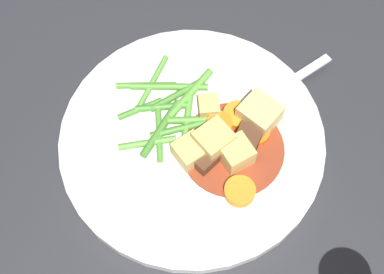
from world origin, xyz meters
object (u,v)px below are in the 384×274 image
(carrot_slice_1, at_px, (254,132))
(fork, at_px, (264,99))
(carrot_slice_3, at_px, (219,125))
(meat_chunk_1, at_px, (204,157))
(carrot_slice_0, at_px, (237,116))
(potato_chunk_1, at_px, (190,151))
(meat_chunk_0, at_px, (247,142))
(potato_chunk_2, at_px, (259,114))
(potato_chunk_3, at_px, (213,109))
(carrot_slice_2, at_px, (240,191))
(potato_chunk_4, at_px, (235,156))
(dinner_plate, at_px, (192,140))
(potato_chunk_0, at_px, (214,141))

(carrot_slice_1, distance_m, fork, 0.04)
(carrot_slice_3, height_order, meat_chunk_1, meat_chunk_1)
(carrot_slice_0, bearing_deg, potato_chunk_1, -108.67)
(carrot_slice_3, relative_size, meat_chunk_0, 0.91)
(potato_chunk_2, relative_size, potato_chunk_3, 1.63)
(potato_chunk_1, xyz_separation_m, fork, (0.04, 0.10, -0.01))
(potato_chunk_2, height_order, fork, potato_chunk_2)
(carrot_slice_2, xyz_separation_m, carrot_slice_3, (-0.05, 0.05, 0.00))
(carrot_slice_1, height_order, potato_chunk_4, potato_chunk_4)
(carrot_slice_2, height_order, potato_chunk_3, potato_chunk_3)
(potato_chunk_1, relative_size, meat_chunk_1, 1.06)
(carrot_slice_0, xyz_separation_m, carrot_slice_1, (0.02, -0.01, -0.00))
(carrot_slice_1, distance_m, carrot_slice_3, 0.04)
(potato_chunk_4, height_order, meat_chunk_0, potato_chunk_4)
(dinner_plate, distance_m, meat_chunk_1, 0.03)
(carrot_slice_3, xyz_separation_m, potato_chunk_1, (-0.01, -0.04, 0.00))
(carrot_slice_3, xyz_separation_m, fork, (0.02, 0.05, -0.01))
(carrot_slice_3, height_order, potato_chunk_4, potato_chunk_4)
(carrot_slice_3, height_order, meat_chunk_0, meat_chunk_0)
(carrot_slice_2, height_order, meat_chunk_0, meat_chunk_0)
(carrot_slice_2, distance_m, potato_chunk_1, 0.06)
(potato_chunk_4, distance_m, meat_chunk_0, 0.02)
(carrot_slice_3, xyz_separation_m, potato_chunk_4, (0.03, -0.03, 0.01))
(potato_chunk_0, bearing_deg, potato_chunk_1, -128.47)
(potato_chunk_2, bearing_deg, potato_chunk_4, -89.93)
(potato_chunk_3, distance_m, potato_chunk_4, 0.06)
(meat_chunk_1, bearing_deg, potato_chunk_2, 68.82)
(dinner_plate, distance_m, potato_chunk_0, 0.03)
(potato_chunk_2, xyz_separation_m, potato_chunk_4, (0.00, -0.05, -0.00))
(potato_chunk_1, bearing_deg, dinner_plate, 114.86)
(meat_chunk_0, height_order, fork, meat_chunk_0)
(carrot_slice_1, bearing_deg, fork, 102.92)
(potato_chunk_0, distance_m, fork, 0.08)
(potato_chunk_1, distance_m, potato_chunk_4, 0.05)
(carrot_slice_0, height_order, potato_chunk_3, potato_chunk_3)
(potato_chunk_1, height_order, potato_chunk_3, potato_chunk_1)
(potato_chunk_4, xyz_separation_m, fork, (-0.01, 0.08, -0.01))
(carrot_slice_3, xyz_separation_m, meat_chunk_1, (0.00, -0.04, 0.00))
(carrot_slice_3, height_order, potato_chunk_2, potato_chunk_2)
(carrot_slice_0, relative_size, carrot_slice_2, 0.99)
(meat_chunk_0, relative_size, fork, 0.18)
(carrot_slice_1, height_order, meat_chunk_1, meat_chunk_1)
(carrot_slice_0, bearing_deg, fork, 67.81)
(carrot_slice_3, bearing_deg, carrot_slice_2, -45.75)
(dinner_plate, relative_size, potato_chunk_1, 9.47)
(carrot_slice_2, height_order, potato_chunk_1, potato_chunk_1)
(potato_chunk_3, xyz_separation_m, fork, (0.04, 0.04, -0.01))
(potato_chunk_0, relative_size, fork, 0.20)
(carrot_slice_3, relative_size, fork, 0.16)
(carrot_slice_0, distance_m, fork, 0.04)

